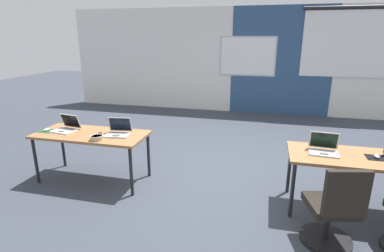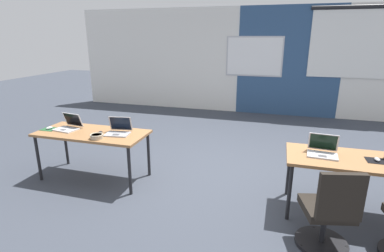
{
  "view_description": "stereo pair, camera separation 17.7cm",
  "coord_description": "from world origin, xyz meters",
  "px_view_note": "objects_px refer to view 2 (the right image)",
  "views": [
    {
      "loc": [
        0.64,
        -4.16,
        2.05
      ],
      "look_at": [
        -0.39,
        -0.07,
        0.77
      ],
      "focal_mm": 27.89,
      "sensor_mm": 36.0,
      "label": 1
    },
    {
      "loc": [
        0.81,
        -4.12,
        2.05
      ],
      "look_at": [
        -0.39,
        -0.07,
        0.77
      ],
      "focal_mm": 27.89,
      "sensor_mm": 36.0,
      "label": 2
    }
  ],
  "objects_px": {
    "chair_near_right_inner": "(328,216)",
    "mouse_near_left_inner": "(100,132)",
    "mouse_near_left_end": "(49,128)",
    "laptop_near_left_inner": "(118,130)",
    "snack_bowl": "(97,136)",
    "desk_near_left": "(92,136)",
    "mouse_near_right_end": "(377,159)",
    "desk_near_right": "(360,164)",
    "laptop_near_left_end": "(68,126)",
    "laptop_near_right_inner": "(323,150)"
  },
  "relations": [
    {
      "from": "chair_near_right_inner",
      "to": "mouse_near_left_inner",
      "type": "distance_m",
      "value": 3.06
    },
    {
      "from": "mouse_near_left_end",
      "to": "laptop_near_left_inner",
      "type": "relative_size",
      "value": 0.31
    },
    {
      "from": "laptop_near_left_inner",
      "to": "snack_bowl",
      "type": "height_order",
      "value": "laptop_near_left_inner"
    },
    {
      "from": "desk_near_left",
      "to": "snack_bowl",
      "type": "distance_m",
      "value": 0.34
    },
    {
      "from": "desk_near_left",
      "to": "mouse_near_right_end",
      "type": "bearing_deg",
      "value": -0.06
    },
    {
      "from": "desk_near_right",
      "to": "mouse_near_left_inner",
      "type": "height_order",
      "value": "mouse_near_left_inner"
    },
    {
      "from": "laptop_near_left_inner",
      "to": "snack_bowl",
      "type": "relative_size",
      "value": 2.08
    },
    {
      "from": "chair_near_right_inner",
      "to": "laptop_near_left_inner",
      "type": "relative_size",
      "value": 2.5
    },
    {
      "from": "desk_near_left",
      "to": "desk_near_right",
      "type": "relative_size",
      "value": 1.0
    },
    {
      "from": "laptop_near_left_end",
      "to": "mouse_near_right_end",
      "type": "bearing_deg",
      "value": 7.96
    },
    {
      "from": "mouse_near_left_end",
      "to": "snack_bowl",
      "type": "bearing_deg",
      "value": -10.35
    },
    {
      "from": "desk_near_right",
      "to": "laptop_near_right_inner",
      "type": "distance_m",
      "value": 0.42
    },
    {
      "from": "desk_near_left",
      "to": "mouse_near_left_inner",
      "type": "height_order",
      "value": "mouse_near_left_inner"
    },
    {
      "from": "desk_near_right",
      "to": "laptop_near_left_inner",
      "type": "relative_size",
      "value": 4.34
    },
    {
      "from": "mouse_near_left_end",
      "to": "laptop_near_left_inner",
      "type": "xyz_separation_m",
      "value": [
        1.1,
        0.11,
        0.03
      ]
    },
    {
      "from": "laptop_near_left_inner",
      "to": "mouse_near_right_end",
      "type": "bearing_deg",
      "value": -9.08
    },
    {
      "from": "desk_near_left",
      "to": "desk_near_right",
      "type": "bearing_deg",
      "value": 0.0
    },
    {
      "from": "mouse_near_left_end",
      "to": "mouse_near_right_end",
      "type": "bearing_deg",
      "value": 0.75
    },
    {
      "from": "chair_near_right_inner",
      "to": "laptop_near_left_inner",
      "type": "bearing_deg",
      "value": -29.68
    },
    {
      "from": "desk_near_left",
      "to": "chair_near_right_inner",
      "type": "xyz_separation_m",
      "value": [
        3.11,
        -0.74,
        -0.28
      ]
    },
    {
      "from": "desk_near_left",
      "to": "laptop_near_left_inner",
      "type": "distance_m",
      "value": 0.43
    },
    {
      "from": "snack_bowl",
      "to": "laptop_near_left_end",
      "type": "bearing_deg",
      "value": 158.64
    },
    {
      "from": "desk_near_left",
      "to": "snack_bowl",
      "type": "bearing_deg",
      "value": -44.15
    },
    {
      "from": "desk_near_right",
      "to": "laptop_near_right_inner",
      "type": "relative_size",
      "value": 4.53
    },
    {
      "from": "chair_near_right_inner",
      "to": "mouse_near_right_end",
      "type": "relative_size",
      "value": 9.15
    },
    {
      "from": "laptop_near_left_inner",
      "to": "snack_bowl",
      "type": "bearing_deg",
      "value": -130.78
    },
    {
      "from": "laptop_near_right_inner",
      "to": "chair_near_right_inner",
      "type": "bearing_deg",
      "value": -84.13
    },
    {
      "from": "desk_near_right",
      "to": "laptop_near_right_inner",
      "type": "bearing_deg",
      "value": 175.73
    },
    {
      "from": "mouse_near_left_inner",
      "to": "desk_near_left",
      "type": "bearing_deg",
      "value": 170.59
    },
    {
      "from": "desk_near_right",
      "to": "laptop_near_left_inner",
      "type": "xyz_separation_m",
      "value": [
        -3.09,
        0.05,
        0.11
      ]
    },
    {
      "from": "desk_near_right",
      "to": "laptop_near_right_inner",
      "type": "height_order",
      "value": "laptop_near_right_inner"
    },
    {
      "from": "desk_near_left",
      "to": "laptop_near_left_inner",
      "type": "xyz_separation_m",
      "value": [
        0.41,
        0.05,
        0.11
      ]
    },
    {
      "from": "desk_near_right",
      "to": "chair_near_right_inner",
      "type": "relative_size",
      "value": 1.74
    },
    {
      "from": "desk_near_left",
      "to": "mouse_near_right_end",
      "type": "relative_size",
      "value": 15.92
    },
    {
      "from": "mouse_near_right_end",
      "to": "chair_near_right_inner",
      "type": "bearing_deg",
      "value": -126.74
    },
    {
      "from": "desk_near_right",
      "to": "snack_bowl",
      "type": "xyz_separation_m",
      "value": [
        -3.26,
        -0.23,
        0.1
      ]
    },
    {
      "from": "mouse_near_left_end",
      "to": "chair_near_right_inner",
      "type": "bearing_deg",
      "value": -10.14
    },
    {
      "from": "desk_near_right",
      "to": "snack_bowl",
      "type": "relative_size",
      "value": 9.01
    },
    {
      "from": "laptop_near_left_inner",
      "to": "chair_near_right_inner",
      "type": "bearing_deg",
      "value": -24.42
    },
    {
      "from": "chair_near_right_inner",
      "to": "snack_bowl",
      "type": "relative_size",
      "value": 5.18
    },
    {
      "from": "laptop_near_right_inner",
      "to": "snack_bowl",
      "type": "height_order",
      "value": "laptop_near_right_inner"
    },
    {
      "from": "laptop_near_left_inner",
      "to": "mouse_near_left_end",
      "type": "bearing_deg",
      "value": 177.26
    },
    {
      "from": "mouse_near_left_end",
      "to": "snack_bowl",
      "type": "height_order",
      "value": "snack_bowl"
    },
    {
      "from": "laptop_near_right_inner",
      "to": "mouse_near_left_end",
      "type": "distance_m",
      "value": 3.79
    },
    {
      "from": "desk_near_left",
      "to": "laptop_near_left_end",
      "type": "height_order",
      "value": "laptop_near_left_end"
    },
    {
      "from": "chair_near_right_inner",
      "to": "laptop_near_left_inner",
      "type": "xyz_separation_m",
      "value": [
        -2.7,
        0.78,
        0.39
      ]
    },
    {
      "from": "laptop_near_left_inner",
      "to": "mouse_near_left_inner",
      "type": "bearing_deg",
      "value": -172.32
    },
    {
      "from": "laptop_near_right_inner",
      "to": "mouse_near_left_end",
      "type": "xyz_separation_m",
      "value": [
        -3.78,
        -0.09,
        -0.03
      ]
    },
    {
      "from": "mouse_near_right_end",
      "to": "mouse_near_left_inner",
      "type": "bearing_deg",
      "value": -179.63
    },
    {
      "from": "desk_near_left",
      "to": "chair_near_right_inner",
      "type": "distance_m",
      "value": 3.21
    }
  ]
}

